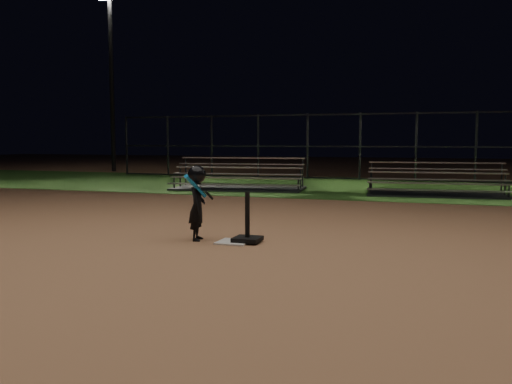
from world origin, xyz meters
name	(u,v)px	position (x,y,z in m)	size (l,w,h in m)	color
ground	(234,243)	(0.00, 0.00, 0.00)	(80.00, 80.00, 0.00)	#A16D49
grass_strip	(346,186)	(0.00, 10.00, 0.01)	(60.00, 8.00, 0.01)	#274E19
home_plate	(234,242)	(0.00, 0.00, 0.01)	(0.45, 0.45, 0.02)	beige
batting_tee	(247,232)	(0.19, 0.07, 0.15)	(0.38, 0.38, 0.72)	black
child_batter	(197,201)	(-0.59, 0.01, 0.59)	(0.41, 0.61, 1.12)	black
bleacher_left	(239,183)	(-2.93, 7.97, 0.20)	(4.11, 2.39, 0.96)	silver
bleacher_right	(436,189)	(2.74, 8.05, 0.18)	(3.73, 2.05, 0.88)	#ADADB2
backstop_fence	(360,147)	(0.00, 13.00, 1.25)	(20.08, 0.08, 2.50)	#38383D
light_pole_left	(111,67)	(-12.00, 14.94, 4.95)	(0.90, 0.53, 8.30)	#2D2D30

